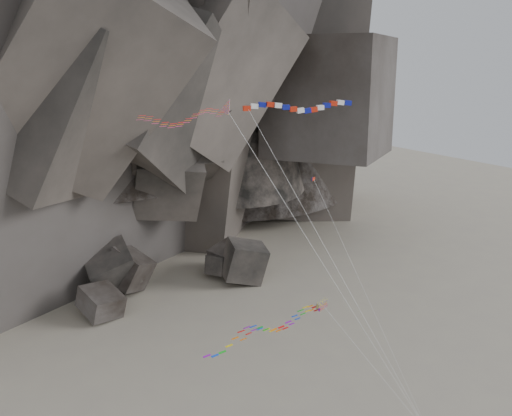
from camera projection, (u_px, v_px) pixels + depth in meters
ground at (297, 409)px, 59.61m from camera, size 260.00×260.00×0.00m
headland at (53, 13)px, 102.51m from camera, size 110.00×70.00×84.00m
boulder_field at (139, 283)px, 85.20m from camera, size 60.11×16.42×8.65m
delta_kite at (181, 118)px, 44.33m from camera, size 22.04×13.35×31.01m
banner_kite at (300, 109)px, 53.53m from camera, size 9.98×16.92×30.04m
parafoil_kite at (263, 328)px, 54.24m from camera, size 17.72×13.01×9.82m
pennant_kite at (342, 242)px, 56.46m from camera, size 2.17×15.35×22.17m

